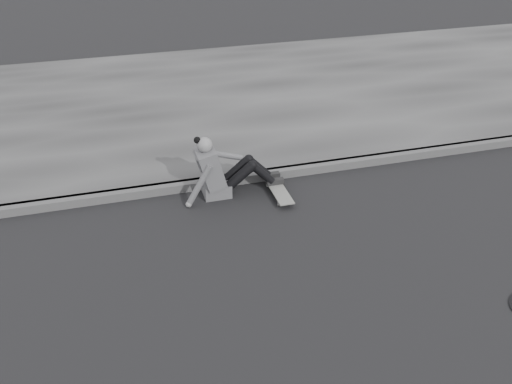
# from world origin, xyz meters

# --- Properties ---
(ground) EXTENTS (80.00, 80.00, 0.00)m
(ground) POSITION_xyz_m (0.00, 0.00, 0.00)
(ground) COLOR black
(ground) RESTS_ON ground
(curb) EXTENTS (24.00, 0.16, 0.12)m
(curb) POSITION_xyz_m (0.00, 2.58, 0.06)
(curb) COLOR #4D4D4D
(curb) RESTS_ON ground
(sidewalk) EXTENTS (24.00, 6.00, 0.12)m
(sidewalk) POSITION_xyz_m (0.00, 5.60, 0.06)
(sidewalk) COLOR #3C3C3C
(sidewalk) RESTS_ON ground
(skateboard) EXTENTS (0.20, 0.78, 0.09)m
(skateboard) POSITION_xyz_m (-0.38, 2.09, 0.07)
(skateboard) COLOR gray
(skateboard) RESTS_ON ground
(seated_woman) EXTENTS (1.38, 0.46, 0.88)m
(seated_woman) POSITION_xyz_m (-1.11, 2.34, 0.36)
(seated_woman) COLOR #555558
(seated_woman) RESTS_ON ground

